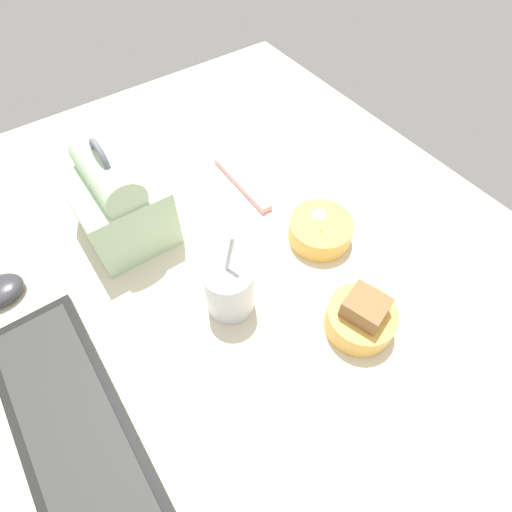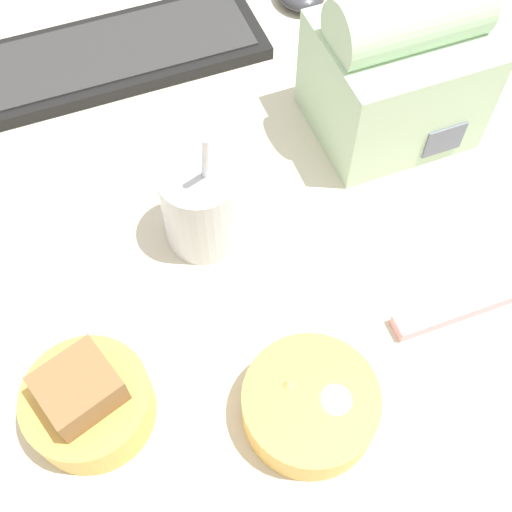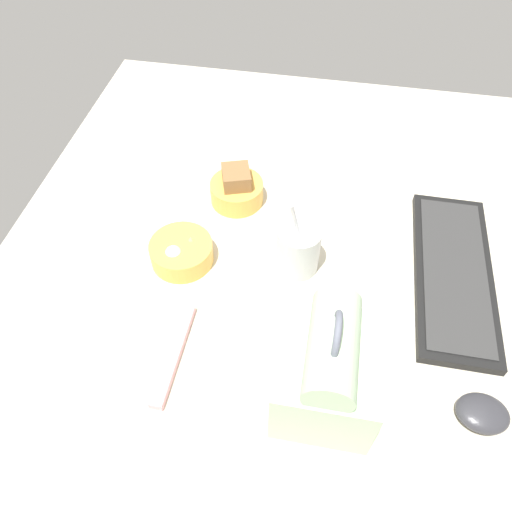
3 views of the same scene
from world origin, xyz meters
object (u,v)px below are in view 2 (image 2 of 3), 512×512
(chopstick_case, at_px, (482,299))
(bento_bowl_sandwich, at_px, (88,402))
(keyboard, at_px, (110,56))
(soup_cup, at_px, (202,205))
(lunch_bag, at_px, (397,69))
(bento_bowl_snacks, at_px, (310,405))

(chopstick_case, bearing_deg, bento_bowl_sandwich, 175.80)
(keyboard, height_order, bento_bowl_sandwich, bento_bowl_sandwich)
(keyboard, height_order, soup_cup, soup_cup)
(keyboard, relative_size, lunch_bag, 1.81)
(bento_bowl_snacks, bearing_deg, bento_bowl_sandwich, 158.87)
(soup_cup, bearing_deg, keyboard, 95.48)
(lunch_bag, relative_size, soup_cup, 1.30)
(soup_cup, height_order, bento_bowl_snacks, soup_cup)
(keyboard, relative_size, bento_bowl_sandwich, 3.50)
(bento_bowl_sandwich, distance_m, bento_bowl_snacks, 0.20)
(lunch_bag, height_order, bento_bowl_snacks, lunch_bag)
(keyboard, bearing_deg, soup_cup, -84.52)
(soup_cup, xyz_separation_m, bento_bowl_sandwich, (-0.16, -0.15, -0.02))
(keyboard, distance_m, bento_bowl_sandwich, 0.47)
(soup_cup, height_order, chopstick_case, soup_cup)
(lunch_bag, height_order, bento_bowl_sandwich, lunch_bag)
(lunch_bag, bearing_deg, bento_bowl_sandwich, -151.29)
(soup_cup, relative_size, chopstick_case, 0.87)
(bento_bowl_sandwich, distance_m, chopstick_case, 0.39)
(bento_bowl_sandwich, height_order, bento_bowl_snacks, bento_bowl_sandwich)
(keyboard, height_order, lunch_bag, lunch_bag)
(bento_bowl_sandwich, bearing_deg, lunch_bag, 28.71)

